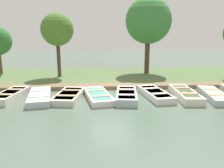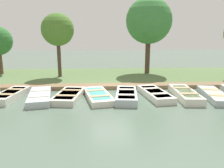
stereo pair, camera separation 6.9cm
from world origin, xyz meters
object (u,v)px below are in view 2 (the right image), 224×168
(rowboat_3, at_px, (40,96))
(park_tree_center, at_px, (149,21))
(park_tree_left, at_px, (58,30))
(rowboat_5, at_px, (98,96))
(rowboat_7, at_px, (155,94))
(rowboat_2, at_px, (10,95))
(rowboat_9, at_px, (214,95))
(rowboat_4, at_px, (69,96))
(rowboat_6, at_px, (126,95))
(rowboat_8, at_px, (185,94))

(rowboat_3, relative_size, park_tree_center, 0.53)
(rowboat_3, height_order, park_tree_left, park_tree_left)
(rowboat_5, xyz_separation_m, rowboat_7, (-0.12, 3.16, 0.02))
(rowboat_2, distance_m, rowboat_9, 11.04)
(rowboat_4, bearing_deg, rowboat_6, 92.81)
(rowboat_7, bearing_deg, park_tree_center, 163.89)
(rowboat_3, bearing_deg, rowboat_2, -109.63)
(rowboat_5, height_order, rowboat_6, rowboat_6)
(rowboat_5, bearing_deg, rowboat_7, 80.72)
(park_tree_center, bearing_deg, rowboat_2, -52.63)
(rowboat_3, bearing_deg, rowboat_4, 81.05)
(park_tree_left, bearing_deg, rowboat_5, 27.68)
(rowboat_4, height_order, rowboat_5, rowboat_4)
(rowboat_6, relative_size, rowboat_9, 0.91)
(rowboat_2, relative_size, park_tree_center, 0.46)
(rowboat_8, bearing_deg, rowboat_7, -93.44)
(rowboat_4, xyz_separation_m, rowboat_6, (0.25, 3.08, 0.03))
(park_tree_left, bearing_deg, rowboat_6, 37.45)
(rowboat_7, bearing_deg, rowboat_6, -87.23)
(rowboat_3, relative_size, park_tree_left, 0.68)
(rowboat_6, relative_size, park_tree_center, 0.49)
(rowboat_2, xyz_separation_m, park_tree_left, (-5.53, 1.68, 3.54))
(rowboat_5, distance_m, rowboat_6, 1.54)
(park_tree_left, relative_size, park_tree_center, 0.78)
(rowboat_7, xyz_separation_m, rowboat_9, (0.40, 3.16, -0.01))
(rowboat_6, xyz_separation_m, rowboat_8, (-0.09, 3.23, 0.01))
(park_tree_center, bearing_deg, rowboat_6, -20.15)
(park_tree_left, bearing_deg, rowboat_8, 53.01)
(rowboat_3, bearing_deg, rowboat_5, 78.50)
(rowboat_4, bearing_deg, rowboat_9, 94.95)
(rowboat_5, bearing_deg, rowboat_4, -104.22)
(rowboat_2, bearing_deg, rowboat_5, 93.25)
(rowboat_2, relative_size, rowboat_6, 0.94)
(rowboat_3, distance_m, rowboat_9, 9.41)
(rowboat_7, bearing_deg, rowboat_3, -96.69)
(rowboat_6, bearing_deg, rowboat_7, 107.45)
(rowboat_2, distance_m, rowboat_5, 4.72)
(rowboat_7, bearing_deg, rowboat_5, -95.49)
(rowboat_9, relative_size, park_tree_center, 0.53)
(rowboat_3, relative_size, rowboat_5, 1.01)
(rowboat_5, xyz_separation_m, rowboat_8, (0.09, 4.77, 0.05))
(rowboat_5, distance_m, park_tree_left, 7.45)
(rowboat_8, xyz_separation_m, park_tree_left, (-5.87, -7.80, 3.53))
(rowboat_8, relative_size, park_tree_left, 0.68)
(rowboat_5, relative_size, rowboat_6, 1.09)
(rowboat_5, height_order, rowboat_9, rowboat_9)
(rowboat_3, distance_m, rowboat_5, 3.09)
(rowboat_4, distance_m, rowboat_8, 6.32)
(rowboat_7, height_order, rowboat_9, rowboat_7)
(rowboat_5, relative_size, park_tree_center, 0.53)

